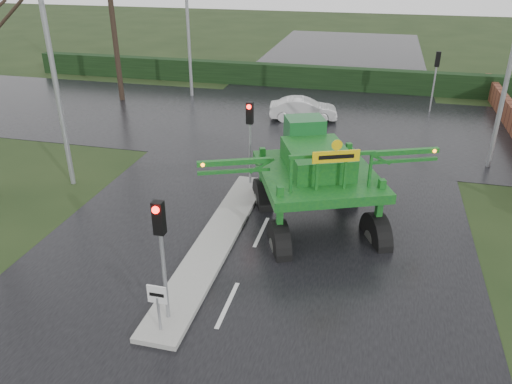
% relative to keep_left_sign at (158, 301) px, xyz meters
% --- Properties ---
extents(ground, '(140.00, 140.00, 0.00)m').
position_rel_keep_left_sign_xyz_m(ground, '(1.30, 1.50, -1.06)').
color(ground, black).
rests_on(ground, ground).
extents(road_main, '(14.00, 80.00, 0.02)m').
position_rel_keep_left_sign_xyz_m(road_main, '(1.30, 11.50, -1.05)').
color(road_main, black).
rests_on(road_main, ground).
extents(road_cross, '(80.00, 12.00, 0.02)m').
position_rel_keep_left_sign_xyz_m(road_cross, '(1.30, 17.50, -1.05)').
color(road_cross, black).
rests_on(road_cross, ground).
extents(median_island, '(1.20, 10.00, 0.16)m').
position_rel_keep_left_sign_xyz_m(median_island, '(0.00, 4.50, -0.97)').
color(median_island, gray).
rests_on(median_island, ground).
extents(hedge_row, '(44.00, 0.90, 1.50)m').
position_rel_keep_left_sign_xyz_m(hedge_row, '(1.30, 25.50, -0.31)').
color(hedge_row, black).
rests_on(hedge_row, ground).
extents(keep_left_sign, '(0.50, 0.07, 1.35)m').
position_rel_keep_left_sign_xyz_m(keep_left_sign, '(0.00, 0.00, 0.00)').
color(keep_left_sign, gray).
rests_on(keep_left_sign, ground).
extents(traffic_signal_near, '(0.26, 0.33, 3.52)m').
position_rel_keep_left_sign_xyz_m(traffic_signal_near, '(0.00, 0.49, 1.53)').
color(traffic_signal_near, gray).
rests_on(traffic_signal_near, ground).
extents(traffic_signal_mid, '(0.26, 0.33, 3.52)m').
position_rel_keep_left_sign_xyz_m(traffic_signal_mid, '(0.00, 8.99, 1.53)').
color(traffic_signal_mid, gray).
rests_on(traffic_signal_mid, ground).
extents(traffic_signal_far, '(0.26, 0.33, 3.52)m').
position_rel_keep_left_sign_xyz_m(traffic_signal_far, '(7.80, 21.51, 1.53)').
color(traffic_signal_far, gray).
rests_on(traffic_signal_far, ground).
extents(street_light_left_near, '(3.85, 0.30, 10.00)m').
position_rel_keep_left_sign_xyz_m(street_light_left_near, '(-6.89, 7.50, 4.93)').
color(street_light_left_near, gray).
rests_on(street_light_left_near, ground).
extents(street_light_right, '(3.85, 0.30, 10.00)m').
position_rel_keep_left_sign_xyz_m(street_light_right, '(9.49, 13.50, 4.93)').
color(street_light_right, gray).
rests_on(street_light_right, ground).
extents(crop_sprayer, '(7.67, 6.21, 4.61)m').
position_rel_keep_left_sign_xyz_m(crop_sprayer, '(1.99, 4.92, 1.12)').
color(crop_sprayer, black).
rests_on(crop_sprayer, ground).
extents(white_sedan, '(3.90, 1.89, 1.23)m').
position_rel_keep_left_sign_xyz_m(white_sedan, '(0.72, 18.18, -1.06)').
color(white_sedan, silver).
rests_on(white_sedan, ground).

